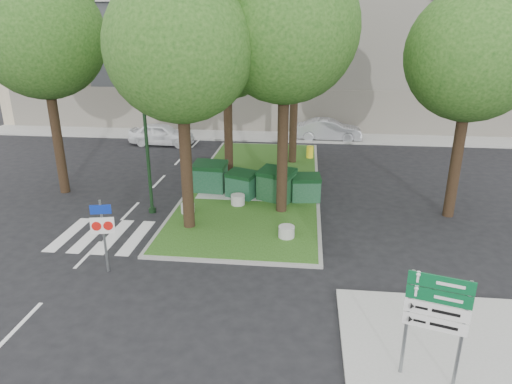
# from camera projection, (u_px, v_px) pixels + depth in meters

# --- Properties ---
(ground) EXTENTS (120.00, 120.00, 0.00)m
(ground) POSITION_uv_depth(u_px,v_px,m) (215.00, 261.00, 15.48)
(ground) COLOR black
(ground) RESTS_ON ground
(median_island) EXTENTS (6.00, 16.00, 0.12)m
(median_island) POSITION_uv_depth(u_px,v_px,m) (255.00, 184.00, 22.88)
(median_island) COLOR #224513
(median_island) RESTS_ON ground
(median_kerb) EXTENTS (6.30, 16.30, 0.10)m
(median_kerb) POSITION_uv_depth(u_px,v_px,m) (255.00, 184.00, 22.88)
(median_kerb) COLOR gray
(median_kerb) RESTS_ON ground
(sidewalk_corner) EXTENTS (5.00, 4.00, 0.12)m
(sidewalk_corner) POSITION_uv_depth(u_px,v_px,m) (441.00, 340.00, 11.52)
(sidewalk_corner) COLOR #999993
(sidewalk_corner) RESTS_ON ground
(building_sidewalk) EXTENTS (42.00, 3.00, 0.12)m
(building_sidewalk) POSITION_uv_depth(u_px,v_px,m) (265.00, 136.00, 32.73)
(building_sidewalk) COLOR #999993
(building_sidewalk) RESTS_ON ground
(zebra_crossing) EXTENTS (5.00, 3.00, 0.01)m
(zebra_crossing) POSITION_uv_depth(u_px,v_px,m) (125.00, 237.00, 17.27)
(zebra_crossing) COLOR silver
(zebra_crossing) RESTS_ON ground
(apartment_building) EXTENTS (41.00, 12.00, 16.00)m
(apartment_building) POSITION_uv_depth(u_px,v_px,m) (274.00, 20.00, 37.01)
(apartment_building) COLOR tan
(apartment_building) RESTS_ON ground
(tree_median_near_left) EXTENTS (5.20, 5.20, 10.53)m
(tree_median_near_left) POSITION_uv_depth(u_px,v_px,m) (182.00, 32.00, 15.51)
(tree_median_near_left) COLOR black
(tree_median_near_left) RESTS_ON ground
(tree_median_near_right) EXTENTS (5.60, 5.60, 11.46)m
(tree_median_near_right) POSITION_uv_depth(u_px,v_px,m) (288.00, 12.00, 16.78)
(tree_median_near_right) COLOR black
(tree_median_near_right) RESTS_ON ground
(tree_median_mid) EXTENTS (4.80, 4.80, 9.99)m
(tree_median_mid) POSITION_uv_depth(u_px,v_px,m) (228.00, 38.00, 21.64)
(tree_median_mid) COLOR black
(tree_median_mid) RESTS_ON ground
(tree_median_far) EXTENTS (5.80, 5.80, 11.93)m
(tree_median_far) POSITION_uv_depth(u_px,v_px,m) (298.00, 9.00, 23.65)
(tree_median_far) COLOR black
(tree_median_far) RESTS_ON ground
(tree_street_left) EXTENTS (5.40, 5.40, 11.00)m
(tree_street_left) POSITION_uv_depth(u_px,v_px,m) (42.00, 23.00, 19.38)
(tree_street_left) COLOR black
(tree_street_left) RESTS_ON ground
(tree_street_right) EXTENTS (5.00, 5.00, 10.06)m
(tree_street_right) POSITION_uv_depth(u_px,v_px,m) (477.00, 41.00, 16.87)
(tree_street_right) COLOR black
(tree_street_right) RESTS_ON ground
(dumpster_a) EXTENTS (1.62, 1.20, 1.43)m
(dumpster_a) POSITION_uv_depth(u_px,v_px,m) (210.00, 177.00, 21.56)
(dumpster_a) COLOR #0F3821
(dumpster_a) RESTS_ON median_island
(dumpster_b) EXTENTS (1.59, 1.38, 1.23)m
(dumpster_b) POSITION_uv_depth(u_px,v_px,m) (242.00, 184.00, 20.82)
(dumpster_b) COLOR #123D25
(dumpster_b) RESTS_ON median_island
(dumpster_c) EXTENTS (1.88, 1.63, 1.46)m
(dumpster_c) POSITION_uv_depth(u_px,v_px,m) (276.00, 185.00, 20.44)
(dumpster_c) COLOR #11391B
(dumpster_c) RESTS_ON median_island
(dumpster_d) EXTENTS (1.40, 1.06, 1.20)m
(dumpster_d) POSITION_uv_depth(u_px,v_px,m) (306.00, 188.00, 20.41)
(dumpster_d) COLOR #123D22
(dumpster_d) RESTS_ON median_island
(bollard_left) EXTENTS (0.57, 0.57, 0.41)m
(bollard_left) POSITION_uv_depth(u_px,v_px,m) (188.00, 208.00, 19.14)
(bollard_left) COLOR #A09F9B
(bollard_left) RESTS_ON median_island
(bollard_right) EXTENTS (0.60, 0.60, 0.43)m
(bollard_right) POSITION_uv_depth(u_px,v_px,m) (286.00, 232.00, 16.93)
(bollard_right) COLOR #A4A39E
(bollard_right) RESTS_ON median_island
(bollard_mid) EXTENTS (0.61, 0.61, 0.44)m
(bollard_mid) POSITION_uv_depth(u_px,v_px,m) (238.00, 200.00, 20.03)
(bollard_mid) COLOR #A2A39D
(bollard_mid) RESTS_ON median_island
(litter_bin) EXTENTS (0.40, 0.40, 0.71)m
(litter_bin) POSITION_uv_depth(u_px,v_px,m) (310.00, 152.00, 27.07)
(litter_bin) COLOR yellow
(litter_bin) RESTS_ON median_island
(street_lamp) EXTENTS (0.45, 0.45, 5.61)m
(street_lamp) POSITION_uv_depth(u_px,v_px,m) (146.00, 131.00, 18.34)
(street_lamp) COLOR black
(street_lamp) RESTS_ON ground
(traffic_sign_pole) EXTENTS (0.74, 0.19, 2.48)m
(traffic_sign_pole) POSITION_uv_depth(u_px,v_px,m) (103.00, 227.00, 14.32)
(traffic_sign_pole) COLOR slate
(traffic_sign_pole) RESTS_ON ground
(directional_sign) EXTENTS (1.27, 0.42, 2.62)m
(directional_sign) POSITION_uv_depth(u_px,v_px,m) (436.00, 312.00, 9.58)
(directional_sign) COLOR slate
(directional_sign) RESTS_ON sidewalk_corner
(car_white) EXTENTS (4.37, 1.91, 1.46)m
(car_white) POSITION_uv_depth(u_px,v_px,m) (162.00, 134.00, 30.39)
(car_white) COLOR white
(car_white) RESTS_ON ground
(car_silver) EXTENTS (4.52, 1.68, 1.48)m
(car_silver) POSITION_uv_depth(u_px,v_px,m) (329.00, 130.00, 31.60)
(car_silver) COLOR #ADAFB5
(car_silver) RESTS_ON ground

